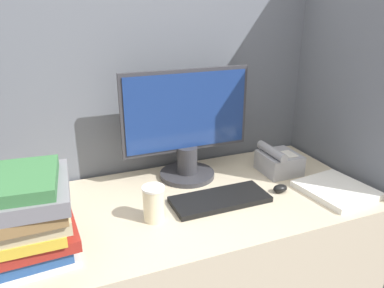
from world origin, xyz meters
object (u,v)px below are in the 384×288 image
Objects in this scene: mouse at (280,188)px; keyboard at (220,199)px; desk_telephone at (278,162)px; book_stack at (29,215)px; monitor at (187,130)px; coffee_cup at (154,203)px.

keyboard is at bearing 175.31° from mouse.
keyboard is 6.25× the size of mouse.
mouse is 0.32× the size of desk_telephone.
mouse is at bearing -4.69° from keyboard.
monitor is at bearing 28.77° from book_stack.
desk_telephone is at bearing 12.68° from book_stack.
mouse is at bearing -121.31° from desk_telephone.
book_stack is 1.01m from desk_telephone.
monitor is at bearing 163.95° from desk_telephone.
desk_telephone is (0.61, 0.16, -0.01)m from coffee_cup.
desk_telephone is at bearing 21.80° from keyboard.
book_stack is (-0.64, -0.08, 0.13)m from keyboard.
monitor is at bearing 136.61° from mouse.
monitor reaches higher than desk_telephone.
monitor is 9.22× the size of mouse.
book_stack reaches higher than coffee_cup.
book_stack is (-0.60, -0.33, -0.07)m from monitor.
book_stack reaches higher than desk_telephone.
mouse is 0.19m from desk_telephone.
desk_telephone reaches higher than mouse.
mouse is at bearing 0.50° from coffee_cup.
monitor reaches higher than keyboard.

